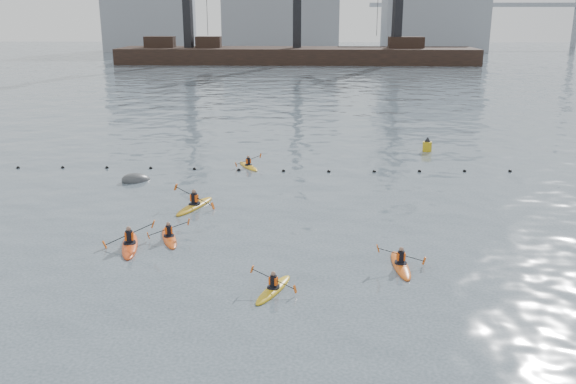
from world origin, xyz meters
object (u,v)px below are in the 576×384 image
kayaker_0 (130,244)px  kayaker_4 (401,264)px  kayaker_3 (195,205)px  nav_buoy (427,146)px  kayaker_2 (169,237)px  mooring_buoy (137,181)px  kayaker_5 (248,166)px  kayaker_1 (273,289)px

kayaker_0 → kayaker_4: bearing=-22.0°
kayaker_3 → nav_buoy: 20.83m
kayaker_3 → nav_buoy: (15.13, 14.32, 0.27)m
nav_buoy → kayaker_3: bearing=-136.6°
kayaker_2 → mooring_buoy: 10.89m
kayaker_0 → kayaker_5: bearing=61.8°
kayaker_2 → nav_buoy: bearing=31.5°
kayaker_1 → kayaker_2: size_ratio=0.95×
kayaker_4 → nav_buoy: size_ratio=2.46×
kayaker_4 → nav_buoy: nav_buoy is taller
kayaker_0 → kayaker_5: kayaker_0 is taller
kayaker_2 → kayaker_5: 13.98m
mooring_buoy → kayaker_2: bearing=-66.7°
kayaker_3 → kayaker_5: kayaker_3 is taller
kayaker_1 → nav_buoy: 26.51m
kayaker_5 → mooring_buoy: 7.67m
kayaker_1 → kayaker_2: 7.44m
kayaker_0 → nav_buoy: kayaker_0 is taller
kayaker_0 → kayaker_2: (1.56, 1.02, -0.01)m
kayaker_2 → nav_buoy: size_ratio=2.37×
kayaker_2 → kayaker_3: size_ratio=0.83×
kayaker_1 → kayaker_2: kayaker_2 is taller
kayaker_0 → kayaker_4: (11.91, -1.81, -0.01)m
kayaker_1 → kayaker_5: bearing=120.6°
kayaker_2 → mooring_buoy: size_ratio=1.52×
kayaker_2 → mooring_buoy: (-4.30, 10.00, -0.09)m
kayaker_5 → nav_buoy: (13.08, 5.34, 0.29)m
kayaker_5 → kayaker_0: bearing=-133.0°
mooring_buoy → kayaker_3: bearing=-48.4°
kayaker_3 → kayaker_5: size_ratio=1.30×
kayaker_0 → mooring_buoy: (-2.74, 11.03, -0.10)m
kayaker_3 → mooring_buoy: 6.96m
kayaker_2 → kayaker_1: bearing=-65.3°
kayaker_0 → mooring_buoy: 11.36m
kayaker_1 → kayaker_5: (-2.82, 19.11, 0.00)m
kayaker_0 → mooring_buoy: size_ratio=1.78×
kayaker_1 → kayaker_2: bearing=156.4°
kayaker_5 → nav_buoy: size_ratio=2.21×
kayaker_0 → kayaker_3: bearing=58.8°
kayaker_0 → kayaker_3: size_ratio=0.97×
kayaker_1 → kayaker_2: (-5.19, 5.33, 0.00)m
kayaker_4 → kayaker_1: bearing=22.9°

